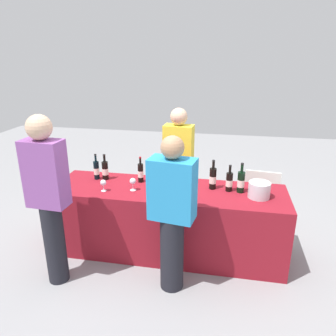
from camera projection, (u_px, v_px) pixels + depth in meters
The scene contains 17 objects.
ground_plane at pixel (168, 250), 3.87m from camera, with size 12.00×12.00×0.00m, color gray.
tasting_table at pixel (168, 220), 3.74m from camera, with size 2.63×0.76×0.79m, color maroon.
wine_bottle_0 at pixel (96, 170), 3.86m from camera, with size 0.07×0.07×0.31m.
wine_bottle_1 at pixel (105, 170), 3.85m from camera, with size 0.07×0.07×0.31m.
wine_bottle_2 at pixel (141, 173), 3.77m from camera, with size 0.07×0.07×0.31m.
wine_bottle_3 at pixel (213, 178), 3.58m from camera, with size 0.08×0.08×0.34m.
wine_bottle_4 at pixel (229, 182), 3.52m from camera, with size 0.07×0.07×0.30m.
wine_bottle_5 at pixel (241, 182), 3.49m from camera, with size 0.08×0.08×0.34m.
wine_glass_0 at pixel (103, 183), 3.52m from camera, with size 0.07×0.07×0.13m.
wine_glass_1 at pixel (133, 182), 3.54m from camera, with size 0.07×0.07×0.14m.
wine_glass_2 at pixel (160, 186), 3.41m from camera, with size 0.08×0.08×0.15m.
wine_glass_3 at pixel (181, 186), 3.42m from camera, with size 0.07×0.07×0.14m.
ice_bucket at pixel (259, 190), 3.37m from camera, with size 0.23×0.23×0.17m, color silver.
server_pouring at pixel (178, 164), 4.17m from camera, with size 0.38×0.23×1.60m.
guest_0 at pixel (48, 196), 3.05m from camera, with size 0.39×0.23×1.73m.
guest_1 at pixel (172, 212), 2.99m from camera, with size 0.45×0.29×1.57m.
menu_board at pixel (261, 197), 4.42m from camera, with size 0.46×0.03×0.74m, color white.
Camera 1 is at (0.62, -3.26, 2.23)m, focal length 34.42 mm.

